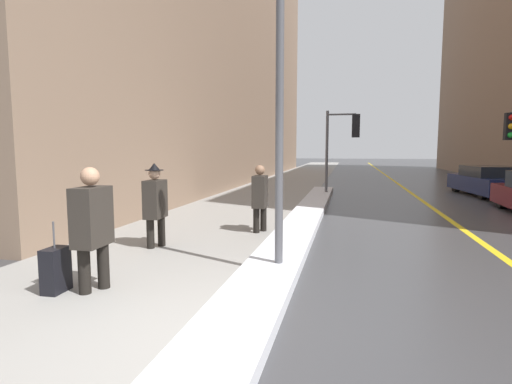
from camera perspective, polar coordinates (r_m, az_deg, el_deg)
The scene contains 11 objects.
ground_plane at distance 4.19m, azimuth -7.56°, elevation -20.51°, with size 160.00×160.00×0.00m, color #38383A.
sidewalk_slab at distance 18.89m, azimuth 2.83°, elevation 0.43°, with size 4.00×80.00×0.01m.
road_centre_stripe at distance 18.78m, azimuth 21.15°, elevation -0.02°, with size 0.16×80.00×0.00m.
snow_bank_curb at distance 10.43m, azimuth 6.90°, elevation -3.81°, with size 0.84×16.33×0.17m.
lamp_post at distance 5.94m, azimuth 3.41°, elevation 14.40°, with size 0.28×0.28×4.52m.
traffic_light_near at distance 16.24m, azimuth 12.64°, elevation 7.96°, with size 1.31×0.32×3.39m.
pedestrian_trailing at distance 5.63m, azimuth -22.38°, elevation -4.17°, with size 0.33×0.54×1.65m.
pedestrian_with_shoulder_bag at distance 7.80m, azimuth -14.16°, elevation -1.38°, with size 0.35×0.71×1.62m.
pedestrian_nearside at distance 8.98m, azimuth 0.59°, elevation -0.48°, with size 0.30×0.71×1.53m.
parked_car_navy at distance 18.75m, azimuth 30.23°, elevation 1.32°, with size 2.15×4.49×1.21m.
rolling_suitcase at distance 5.91m, azimuth -26.70°, elevation -9.98°, with size 0.23×0.37×0.95m.
Camera 1 is at (1.34, -3.50, 1.87)m, focal length 28.00 mm.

